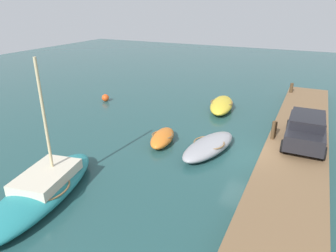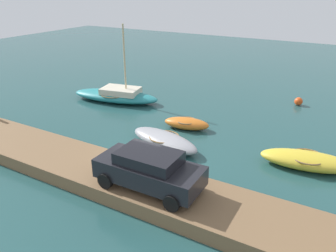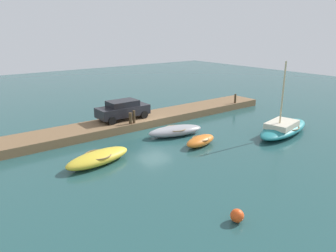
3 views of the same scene
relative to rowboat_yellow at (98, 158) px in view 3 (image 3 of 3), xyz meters
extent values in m
plane|color=#234C4C|center=(-6.55, -3.55, -0.40)|extent=(84.00, 84.00, 0.00)
cube|color=brown|center=(-6.55, -5.62, -0.08)|extent=(27.12, 3.01, 0.64)
ellipsoid|color=gold|center=(0.00, 0.00, -0.01)|extent=(4.52, 2.28, 0.79)
torus|color=olive|center=(0.00, 0.00, 0.21)|extent=(1.90, 1.90, 0.07)
ellipsoid|color=teal|center=(-14.05, 3.31, -0.01)|extent=(6.98, 3.46, 0.79)
torus|color=olive|center=(-14.05, 3.31, 0.21)|extent=(2.68, 2.68, 0.07)
cube|color=beige|center=(-13.60, 3.40, 0.45)|extent=(3.02, 2.22, 0.44)
cylinder|color=#C6B284|center=(-13.17, 3.48, 2.73)|extent=(0.12, 0.12, 5.01)
ellipsoid|color=orange|center=(-7.11, 1.35, -0.06)|extent=(2.93, 1.64, 0.68)
torus|color=olive|center=(-7.11, 1.35, 0.12)|extent=(1.42, 1.42, 0.07)
ellipsoid|color=#939399|center=(-7.06, -1.41, -0.02)|extent=(4.60, 2.48, 0.76)
torus|color=olive|center=(-7.06, -1.41, 0.18)|extent=(1.96, 1.96, 0.07)
cylinder|color=#47331E|center=(-17.10, -4.36, 0.69)|extent=(0.20, 0.20, 0.92)
cylinder|color=#47331E|center=(-5.22, -4.36, 0.74)|extent=(0.19, 0.19, 1.02)
cylinder|color=#47331E|center=(-4.89, -4.36, 0.68)|extent=(0.27, 0.27, 0.89)
cube|color=black|center=(-5.11, -5.92, 0.94)|extent=(4.32, 1.84, 0.78)
cube|color=black|center=(-5.11, -5.92, 1.57)|extent=(2.42, 1.60, 0.47)
cylinder|color=black|center=(-3.61, -5.01, 0.55)|extent=(0.64, 0.23, 0.64)
cylinder|color=black|center=(-3.59, -6.80, 0.55)|extent=(0.64, 0.23, 0.64)
cylinder|color=black|center=(-6.62, -5.03, 0.55)|extent=(0.64, 0.23, 0.64)
cylinder|color=black|center=(-6.60, -6.83, 0.55)|extent=(0.64, 0.23, 0.64)
sphere|color=#E54C19|center=(-1.98, 9.15, -0.11)|extent=(0.58, 0.58, 0.58)
camera|label=1|loc=(-21.13, -5.80, 7.07)|focal=32.47mm
camera|label=2|loc=(1.21, -15.47, 7.82)|focal=35.86mm
camera|label=3|loc=(7.55, 16.86, 7.46)|focal=34.49mm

